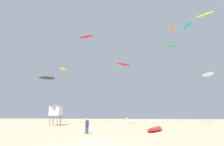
{
  "coord_description": "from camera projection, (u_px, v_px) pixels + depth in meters",
  "views": [
    {
      "loc": [
        2.82,
        -14.89,
        2.37
      ],
      "look_at": [
        0.0,
        14.44,
        9.2
      ],
      "focal_mm": 27.79,
      "sensor_mm": 36.0,
      "label": 1
    }
  ],
  "objects": [
    {
      "name": "ground_plane",
      "position": [
        95.0,
        143.0,
        14.16
      ],
      "size": [
        120.0,
        120.0,
        0.0
      ],
      "primitive_type": "plane",
      "color": "#C6B28C"
    },
    {
      "name": "person_foreground",
      "position": [
        87.0,
        125.0,
        20.58
      ],
      "size": [
        0.57,
        0.4,
        1.75
      ],
      "rotation": [
        0.0,
        0.0,
        4.88
      ],
      "color": "navy",
      "rests_on": "ground"
    },
    {
      "name": "person_midground",
      "position": [
        127.0,
        119.0,
        39.31
      ],
      "size": [
        0.37,
        0.48,
        1.66
      ],
      "rotation": [
        0.0,
        0.0,
        3.72
      ],
      "color": "silver",
      "rests_on": "ground"
    },
    {
      "name": "kite_grounded_near",
      "position": [
        155.0,
        129.0,
        23.08
      ],
      "size": [
        3.34,
        4.94,
        0.58
      ],
      "color": "red",
      "rests_on": "ground"
    },
    {
      "name": "lifeguard_tower",
      "position": [
        56.0,
        110.0,
        34.42
      ],
      "size": [
        2.3,
        2.3,
        4.15
      ],
      "color": "#8C704C",
      "rests_on": "ground"
    },
    {
      "name": "kite_aloft_0",
      "position": [
        173.0,
        46.0,
        43.93
      ],
      "size": [
        2.8,
        2.16,
        0.31
      ],
      "color": "green"
    },
    {
      "name": "kite_aloft_1",
      "position": [
        208.0,
        75.0,
        37.19
      ],
      "size": [
        1.9,
        3.49,
        0.82
      ],
      "color": "white"
    },
    {
      "name": "kite_aloft_2",
      "position": [
        205.0,
        15.0,
        41.97
      ],
      "size": [
        4.1,
        3.64,
        0.96
      ],
      "color": "yellow"
    },
    {
      "name": "kite_aloft_3",
      "position": [
        47.0,
        78.0,
        45.6
      ],
      "size": [
        4.28,
        2.87,
        0.92
      ],
      "color": "#2D2D33"
    },
    {
      "name": "kite_aloft_4",
      "position": [
        86.0,
        37.0,
        43.87
      ],
      "size": [
        4.02,
        2.17,
        0.4
      ],
      "color": "red"
    },
    {
      "name": "kite_aloft_5",
      "position": [
        173.0,
        27.0,
        43.11
      ],
      "size": [
        1.57,
        2.68,
        0.56
      ],
      "color": "orange"
    },
    {
      "name": "kite_aloft_6",
      "position": [
        64.0,
        69.0,
        38.4
      ],
      "size": [
        1.26,
        2.7,
        0.59
      ],
      "color": "yellow"
    },
    {
      "name": "kite_aloft_7",
      "position": [
        124.0,
        64.0,
        37.46
      ],
      "size": [
        3.5,
        3.15,
        0.4
      ],
      "color": "red"
    },
    {
      "name": "kite_aloft_8",
      "position": [
        187.0,
        26.0,
        37.0
      ],
      "size": [
        1.58,
        3.31,
        0.49
      ],
      "color": "#19B29E"
    }
  ]
}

